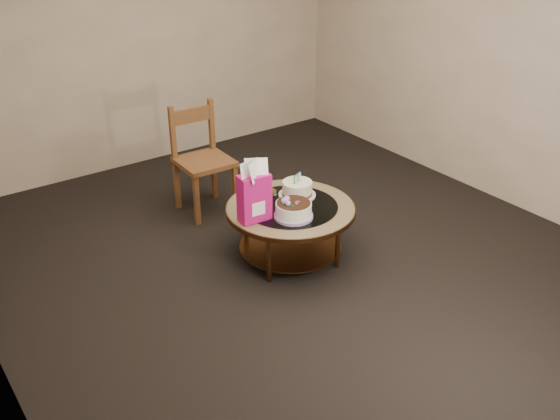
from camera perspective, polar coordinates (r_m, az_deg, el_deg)
ground at (r=5.08m, az=0.93°, el=-4.20°), size 5.00×5.00×0.00m
room_walls at (r=4.46m, az=1.09°, el=12.84°), size 4.52×5.02×2.61m
coffee_table at (r=4.89m, az=0.97°, el=-0.45°), size 1.02×1.02×0.46m
decorated_cake at (r=4.66m, az=1.22°, el=-0.06°), size 0.30×0.30×0.17m
cream_cake at (r=4.99m, az=1.58°, el=1.94°), size 0.30×0.30×0.19m
gift_bag at (r=4.56m, az=-2.37°, el=1.71°), size 0.25×0.19×0.47m
pillar_candle at (r=5.03m, az=-1.07°, el=1.85°), size 0.14×0.14×0.10m
dining_chair at (r=5.63m, az=-7.15°, el=4.65°), size 0.46×0.46×0.98m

